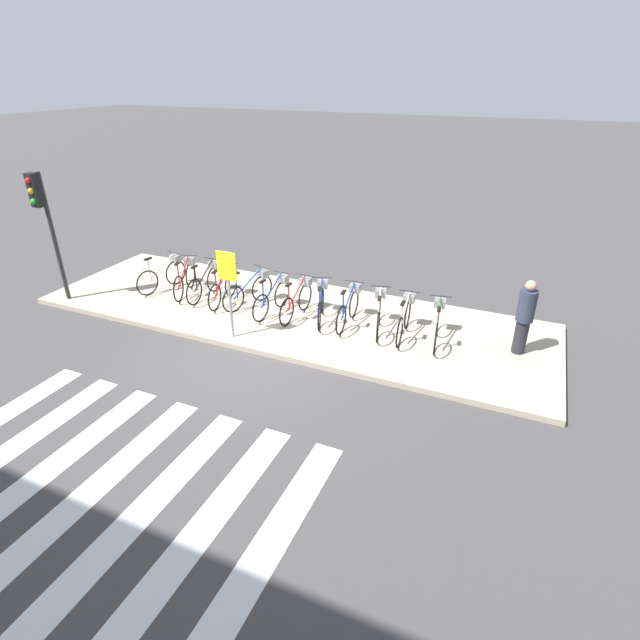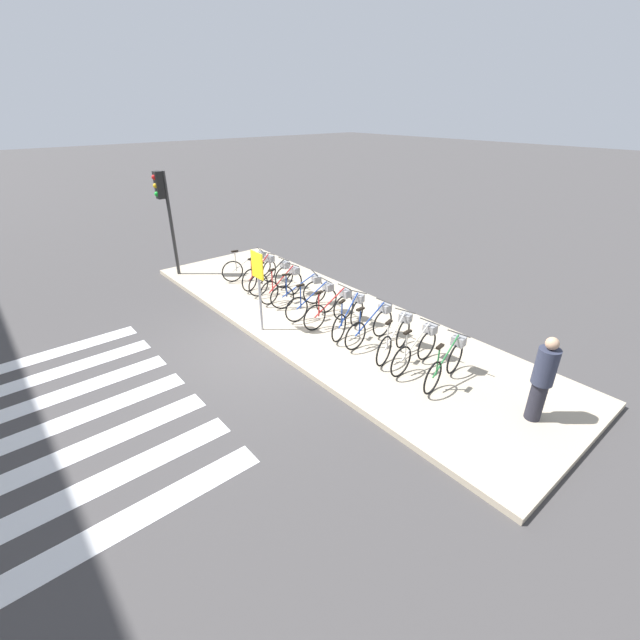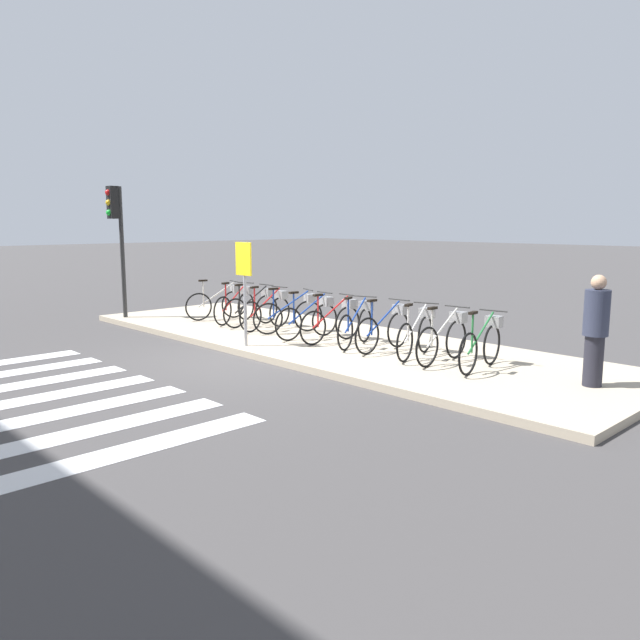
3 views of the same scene
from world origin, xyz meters
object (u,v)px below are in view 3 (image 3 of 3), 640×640
at_px(pedestrian, 596,329).
at_px(traffic_light, 116,223).
at_px(parked_bicycle_4, 293,312).
at_px(parked_bicycle_3, 269,309).
at_px(parked_bicycle_1, 237,304).
at_px(sign_post, 244,276).
at_px(parked_bicycle_8, 387,327).
at_px(parked_bicycle_9, 418,332).
at_px(parked_bicycle_0, 220,301).
at_px(parked_bicycle_10, 445,336).
at_px(parked_bicycle_11, 483,342).
at_px(parked_bicycle_5, 311,317).
at_px(parked_bicycle_7, 358,323).
at_px(parked_bicycle_6, 334,320).
at_px(parked_bicycle_2, 254,306).

distance_m(pedestrian, traffic_light, 10.77).
bearing_deg(parked_bicycle_4, parked_bicycle_3, -174.19).
xyz_separation_m(parked_bicycle_1, sign_post, (2.37, -1.56, 0.88)).
bearing_deg(parked_bicycle_8, parked_bicycle_9, -1.26).
height_order(parked_bicycle_0, parked_bicycle_10, same).
distance_m(parked_bicycle_4, sign_post, 1.86).
bearing_deg(parked_bicycle_4, parked_bicycle_11, -0.02).
height_order(parked_bicycle_4, parked_bicycle_5, same).
bearing_deg(parked_bicycle_8, parked_bicycle_1, -179.52).
bearing_deg(parked_bicycle_7, parked_bicycle_8, 4.69).
bearing_deg(traffic_light, parked_bicycle_7, 14.32).
relative_size(parked_bicycle_6, parked_bicycle_9, 1.03).
distance_m(parked_bicycle_0, parked_bicycle_6, 3.87).
height_order(parked_bicycle_3, traffic_light, traffic_light).
distance_m(parked_bicycle_3, parked_bicycle_4, 0.70).
bearing_deg(parked_bicycle_0, pedestrian, 1.34).
xyz_separation_m(parked_bicycle_7, parked_bicycle_8, (0.66, 0.05, 0.00)).
distance_m(parked_bicycle_6, pedestrian, 4.84).
xyz_separation_m(pedestrian, traffic_light, (-10.51, -1.82, 1.43)).
xyz_separation_m(parked_bicycle_2, parked_bicycle_5, (1.99, -0.14, 0.00)).
distance_m(parked_bicycle_9, parked_bicycle_11, 1.27).
bearing_deg(parked_bicycle_6, parked_bicycle_9, 2.55).
xyz_separation_m(parked_bicycle_3, parked_bicycle_5, (1.40, -0.06, 0.00)).
distance_m(parked_bicycle_1, pedestrian, 8.03).
bearing_deg(parked_bicycle_10, parked_bicycle_3, -179.28).
height_order(parked_bicycle_4, parked_bicycle_11, same).
bearing_deg(parked_bicycle_2, parked_bicycle_0, -179.46).
relative_size(parked_bicycle_11, pedestrian, 0.98).
bearing_deg(parked_bicycle_9, pedestrian, 3.75).
height_order(parked_bicycle_7, parked_bicycle_11, same).
xyz_separation_m(parked_bicycle_8, traffic_light, (-6.91, -1.65, 1.81)).
relative_size(parked_bicycle_0, parked_bicycle_11, 0.99).
bearing_deg(parked_bicycle_2, parked_bicycle_7, -0.68).
distance_m(parked_bicycle_7, parked_bicycle_11, 2.63).
distance_m(parked_bicycle_4, traffic_light, 5.03).
xyz_separation_m(parked_bicycle_4, parked_bicycle_6, (1.30, -0.08, 0.00)).
relative_size(parked_bicycle_4, traffic_light, 0.48).
relative_size(parked_bicycle_0, parked_bicycle_6, 0.98).
relative_size(parked_bicycle_4, sign_post, 0.77).
height_order(parked_bicycle_3, parked_bicycle_4, same).
distance_m(parked_bicycle_2, traffic_light, 3.95).
xyz_separation_m(parked_bicycle_8, pedestrian, (3.60, 0.17, 0.39)).
distance_m(parked_bicycle_3, parked_bicycle_8, 3.21).
height_order(parked_bicycle_0, parked_bicycle_3, same).
bearing_deg(pedestrian, parked_bicycle_5, -176.49).
relative_size(parked_bicycle_1, parked_bicycle_2, 0.96).
bearing_deg(parked_bicycle_7, parked_bicycle_0, 179.67).
bearing_deg(parked_bicycle_11, parked_bicycle_5, -177.99).
bearing_deg(parked_bicycle_11, parked_bicycle_4, 179.98).
relative_size(parked_bicycle_0, parked_bicycle_9, 1.01).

